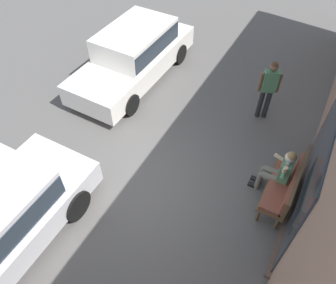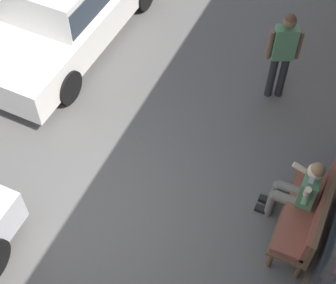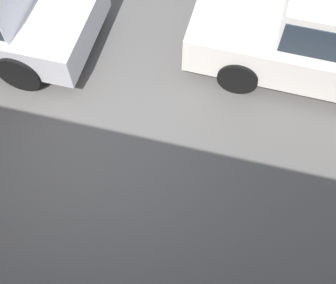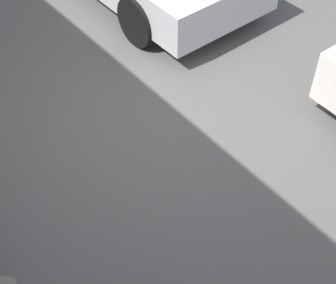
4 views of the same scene
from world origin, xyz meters
The scene contains 1 object.
ground_plane centered at (0.00, 0.00, 0.00)m, with size 60.00×60.00×0.00m, color #565451.
Camera 4 is at (-3.43, 2.60, 4.19)m, focal length 55.00 mm.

